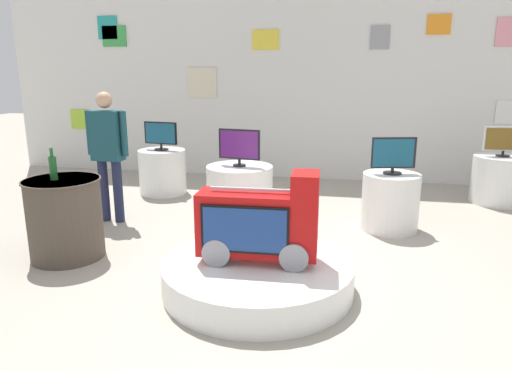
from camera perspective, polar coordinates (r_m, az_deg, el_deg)
The scene contains 15 objects.
ground_plane at distance 4.41m, azimuth 4.61°, elevation -11.48°, with size 30.00×30.00×0.00m, color #A8A091.
back_wall_display at distance 8.25m, azimuth 8.36°, elevation 12.46°, with size 11.86×0.13×3.39m.
main_display_pedestal at distance 4.15m, azimuth 0.20°, elevation -11.05°, with size 1.68×1.68×0.27m, color white.
novelty_firetruck_tv at distance 3.97m, azimuth 0.47°, elevation -5.09°, with size 1.04×0.43×0.81m.
display_pedestal_left_rear at distance 7.42m, azimuth -11.49°, elevation 1.63°, with size 0.73×0.73×0.69m, color white.
tv_on_left_rear at distance 7.31m, azimuth -11.72°, elevation 6.11°, with size 0.55×0.22×0.44m.
display_pedestal_center_rear at distance 7.61m, azimuth 27.89°, elevation 0.58°, with size 0.77×0.77×0.69m, color white.
tv_on_center_rear at distance 7.51m, azimuth 28.40°, elevation 4.91°, with size 0.58×0.19×0.43m.
display_pedestal_right_rear at distance 5.82m, azimuth 16.26°, elevation -2.00°, with size 0.68×0.68×0.69m, color white.
tv_on_right_rear at distance 5.69m, azimuth 16.64°, elevation 3.60°, with size 0.52×0.22×0.44m.
display_pedestal_far_right at distance 6.04m, azimuth -2.03°, elevation -0.87°, with size 0.86×0.86×0.69m, color white.
tv_on_far_right at distance 5.91m, azimuth -2.09°, elevation 4.90°, with size 0.56×0.17×0.48m.
side_table_round at distance 5.13m, azimuth -22.54°, elevation -3.77°, with size 0.76×0.76×0.83m.
bottle_on_side_table at distance 5.01m, azimuth -23.83°, elevation 2.05°, with size 0.07×0.07×0.32m.
shopper_browsing_near_truck at distance 6.06m, azimuth -17.87°, elevation 4.43°, with size 0.56×0.22×1.65m.
Camera 1 is at (0.43, -3.96, 1.88)m, focal length 32.33 mm.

